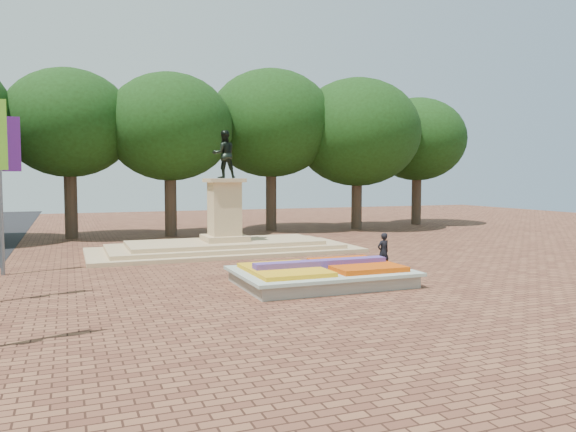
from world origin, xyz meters
The scene contains 5 objects.
ground centered at (0.00, 0.00, 0.00)m, with size 90.00×90.00×0.00m, color brown.
flower_bed centered at (1.03, -2.00, 0.38)m, with size 6.30×4.30×0.91m.
monument centered at (0.00, 8.00, 0.88)m, with size 14.00×6.00×6.40m.
tree_row_back centered at (2.33, 18.00, 6.67)m, with size 44.80×8.80×10.43m.
pedestrian centered at (4.74, -0.18, 0.81)m, with size 0.59×0.39×1.61m, color black.
Camera 1 is at (-7.67, -20.70, 3.98)m, focal length 35.00 mm.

